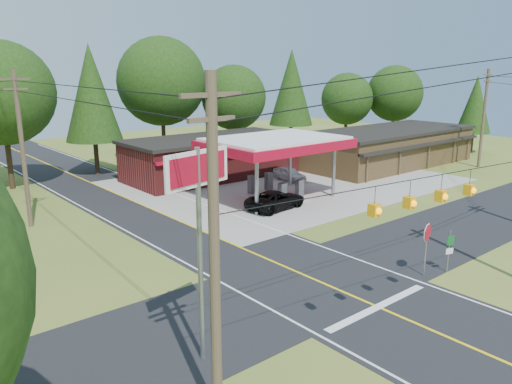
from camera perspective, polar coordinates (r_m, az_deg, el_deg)
ground at (r=24.77m, az=6.98°, el=-10.05°), size 120.00×120.00×0.00m
main_highway at (r=24.77m, az=6.98°, el=-10.03°), size 8.00×120.00×0.02m
cross_road at (r=24.76m, az=6.98°, el=-10.02°), size 70.00×7.00×0.02m
lane_center_yellow at (r=24.76m, az=6.98°, el=-10.00°), size 0.15×110.00×0.00m
gas_canopy at (r=38.66m, az=2.25°, el=5.37°), size 10.60×7.40×4.88m
convenience_store at (r=47.37m, az=-5.01°, el=4.04°), size 16.40×7.55×3.80m
strip_building at (r=55.15m, az=14.94°, el=5.03°), size 20.40×8.75×3.80m
utility_pole_near_left at (r=13.46m, az=-4.77°, el=-7.14°), size 1.80×0.30×10.00m
utility_pole_far_left at (r=34.76m, az=-25.16°, el=4.65°), size 1.80×0.30×10.00m
utility_pole_far_right at (r=56.42m, az=24.57°, el=7.81°), size 1.80×0.30×10.00m
overhead_beacons at (r=18.64m, az=18.94°, el=1.35°), size 17.04×2.04×1.03m
treeline_backdrop at (r=43.11m, az=-16.17°, el=10.04°), size 70.27×51.59×13.30m
suv_car at (r=36.49m, az=2.30°, el=-0.90°), size 5.39×5.39×1.36m
sedan_car at (r=45.79m, az=3.84°, el=2.08°), size 4.00×4.00×1.25m
big_stop_sign at (r=16.46m, az=-6.56°, el=-1.32°), size 2.77×0.69×7.59m
octagonal_stop_sign at (r=25.76m, az=18.98°, el=-4.86°), size 0.92×0.26×2.74m
route_sign_post at (r=26.84m, az=21.24°, el=-5.97°), size 0.44×0.16×2.22m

